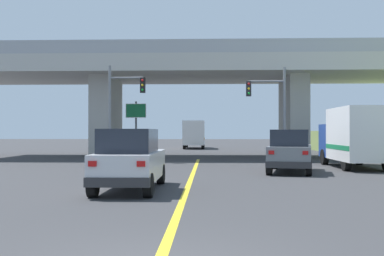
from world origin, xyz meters
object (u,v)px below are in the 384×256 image
at_px(traffic_signal_nearside, 272,104).
at_px(suv_lead, 130,160).
at_px(highway_sign, 136,117).
at_px(suv_crossing, 290,151).
at_px(traffic_signal_farside, 121,102).
at_px(semi_truck_distant, 194,134).
at_px(box_truck, 355,137).

bearing_deg(traffic_signal_nearside, suv_lead, -114.29).
bearing_deg(suv_lead, highway_sign, 98.34).
xyz_separation_m(suv_lead, suv_crossing, (6.45, 7.02, 0.00)).
bearing_deg(suv_crossing, traffic_signal_farside, 155.20).
height_order(suv_crossing, highway_sign, highway_sign).
distance_m(traffic_signal_farside, semi_truck_distant, 23.85).
bearing_deg(suv_lead, traffic_signal_farside, 101.98).
distance_m(box_truck, highway_sign, 15.73).
relative_size(traffic_signal_farside, semi_truck_distant, 0.82).
xyz_separation_m(suv_lead, semi_truck_distant, (0.91, 37.49, 0.61)).
height_order(traffic_signal_farside, semi_truck_distant, traffic_signal_farside).
relative_size(suv_lead, highway_sign, 1.15).
height_order(box_truck, semi_truck_distant, box_truck).
bearing_deg(suv_crossing, suv_lead, -120.62).
xyz_separation_m(traffic_signal_nearside, highway_sign, (-9.33, 3.68, -0.72)).
bearing_deg(box_truck, traffic_signal_nearside, 125.67).
distance_m(suv_lead, traffic_signal_nearside, 16.35).
height_order(box_truck, traffic_signal_nearside, traffic_signal_nearside).
relative_size(box_truck, highway_sign, 1.56).
xyz_separation_m(suv_lead, highway_sign, (-2.70, 18.38, 1.97)).
relative_size(suv_crossing, box_truck, 0.79).
bearing_deg(traffic_signal_nearside, highway_sign, 158.48).
distance_m(traffic_signal_nearside, semi_truck_distant, 23.59).
height_order(suv_lead, semi_truck_distant, semi_truck_distant).
relative_size(traffic_signal_farside, highway_sign, 1.49).
xyz_separation_m(box_truck, semi_truck_distant, (-9.38, 27.88, -0.02)).
distance_m(suv_crossing, traffic_signal_farside, 12.10).
bearing_deg(semi_truck_distant, box_truck, -71.41).
height_order(suv_crossing, semi_truck_distant, semi_truck_distant).
height_order(suv_crossing, traffic_signal_nearside, traffic_signal_nearside).
bearing_deg(suv_lead, suv_crossing, 47.43).
relative_size(traffic_signal_nearside, semi_truck_distant, 0.81).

